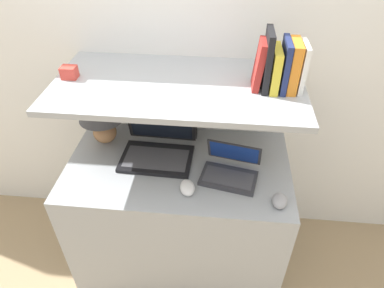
{
  "coord_description": "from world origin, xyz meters",
  "views": [
    {
      "loc": [
        0.2,
        -0.98,
        1.96
      ],
      "look_at": [
        0.07,
        0.33,
        0.92
      ],
      "focal_mm": 32.0,
      "sensor_mm": 36.0,
      "label": 1
    }
  ],
  "objects": [
    {
      "name": "book_white",
      "position": [
        0.53,
        0.4,
        1.31
      ],
      "size": [
        0.02,
        0.14,
        0.21
      ],
      "color": "silver",
      "rests_on": "shelf"
    },
    {
      "name": "wall_back",
      "position": [
        0.0,
        0.72,
        1.2
      ],
      "size": [
        6.0,
        0.05,
        2.4
      ],
      "color": "white",
      "rests_on": "ground_plane"
    },
    {
      "name": "shelf_gadget",
      "position": [
        -0.5,
        0.4,
        1.24
      ],
      "size": [
        0.07,
        0.06,
        0.06
      ],
      "color": "#CC3D33",
      "rests_on": "shelf"
    },
    {
      "name": "book_navy",
      "position": [
        0.46,
        0.4,
        1.32
      ],
      "size": [
        0.02,
        0.16,
        0.22
      ],
      "color": "navy",
      "rests_on": "shelf"
    },
    {
      "name": "router_box",
      "position": [
        0.02,
        0.58,
        0.85
      ],
      "size": [
        0.11,
        0.05,
        0.14
      ],
      "color": "black",
      "rests_on": "desk"
    },
    {
      "name": "laptop_small",
      "position": [
        0.27,
        0.27,
        0.81
      ],
      "size": [
        0.31,
        0.27,
        0.16
      ],
      "color": "#333338",
      "rests_on": "desk"
    },
    {
      "name": "book_orange",
      "position": [
        0.5,
        0.4,
        1.31
      ],
      "size": [
        0.04,
        0.15,
        0.22
      ],
      "color": "orange",
      "rests_on": "shelf"
    },
    {
      "name": "book_red",
      "position": [
        0.35,
        0.4,
        1.31
      ],
      "size": [
        0.05,
        0.12,
        0.21
      ],
      "color": "#A82823",
      "rests_on": "shelf"
    },
    {
      "name": "book_black",
      "position": [
        0.39,
        0.4,
        1.34
      ],
      "size": [
        0.03,
        0.16,
        0.26
      ],
      "color": "black",
      "rests_on": "shelf"
    },
    {
      "name": "computer_mouse",
      "position": [
        0.07,
        0.15,
        0.8
      ],
      "size": [
        0.09,
        0.12,
        0.04
      ],
      "color": "white",
      "rests_on": "desk"
    },
    {
      "name": "desk",
      "position": [
        0.0,
        0.33,
        0.39
      ],
      "size": [
        1.15,
        0.66,
        0.77
      ],
      "color": "#999EA3",
      "rests_on": "ground_plane"
    },
    {
      "name": "laptop_large",
      "position": [
        -0.11,
        0.4,
        0.82
      ],
      "size": [
        0.38,
        0.31,
        0.25
      ],
      "color": "black",
      "rests_on": "desk"
    },
    {
      "name": "second_mouse",
      "position": [
        0.49,
        0.11,
        0.8
      ],
      "size": [
        0.08,
        0.1,
        0.04
      ],
      "color": "#99999E",
      "rests_on": "desk"
    },
    {
      "name": "back_riser",
      "position": [
        0.0,
        0.68,
        0.59
      ],
      "size": [
        1.15,
        0.04,
        1.18
      ],
      "color": "white",
      "rests_on": "ground_plane"
    },
    {
      "name": "shelf",
      "position": [
        0.0,
        0.4,
        1.19
      ],
      "size": [
        1.15,
        0.59,
        0.03
      ],
      "color": "#999EA3",
      "rests_on": "back_riser"
    },
    {
      "name": "table_lamp",
      "position": [
        -0.43,
        0.49,
        0.96
      ],
      "size": [
        0.24,
        0.24,
        0.29
      ],
      "color": "#B27A4C",
      "rests_on": "desk"
    },
    {
      "name": "book_yellow",
      "position": [
        0.42,
        0.4,
        1.3
      ],
      "size": [
        0.03,
        0.16,
        0.18
      ],
      "color": "gold",
      "rests_on": "shelf"
    }
  ]
}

